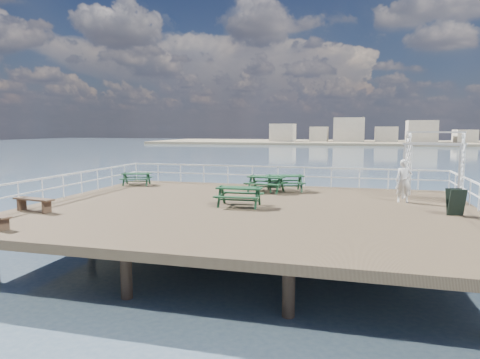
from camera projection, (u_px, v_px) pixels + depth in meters
name	position (u px, v px, depth m)	size (l,w,h in m)	color
ground	(249.00, 210.00, 17.57)	(18.00, 14.00, 0.30)	brown
sea_backdrop	(381.00, 140.00, 142.93)	(300.00, 300.00, 9.20)	#445C73
railing	(260.00, 179.00, 19.93)	(17.77, 13.76, 1.10)	white
picnic_table_a	(136.00, 176.00, 24.26)	(1.84, 1.62, 0.77)	#133419
picnic_table_b	(266.00, 181.00, 21.62)	(2.08, 1.80, 0.89)	#133419
picnic_table_c	(285.00, 180.00, 21.91)	(2.28, 2.04, 0.92)	#133419
picnic_table_d	(239.00, 192.00, 17.62)	(1.90, 1.56, 0.90)	#133419
flat_bench_near	(34.00, 202.00, 16.52)	(1.84, 0.71, 0.52)	brown
trellis_arbor	(434.00, 169.00, 19.25)	(2.76, 2.06, 3.07)	white
sandwich_board	(456.00, 202.00, 15.76)	(0.71, 0.61, 1.01)	black
person	(404.00, 181.00, 18.55)	(0.68, 0.45, 1.87)	silver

